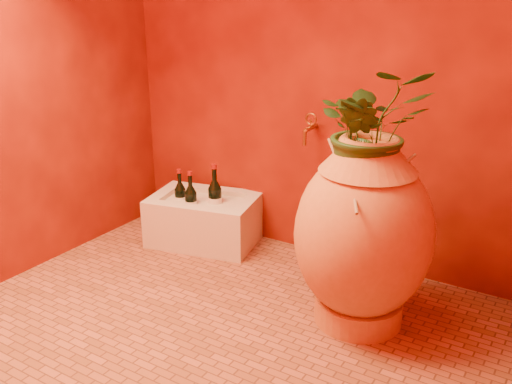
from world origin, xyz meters
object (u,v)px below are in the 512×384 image
Objects in this scene: wine_bottle_a at (215,200)px; wall_tap at (310,127)px; wine_bottle_b at (191,203)px; stone_basin at (204,220)px; wine_bottle_c at (180,198)px; amphora at (363,234)px.

wine_bottle_a is 0.75m from wall_tap.
wine_bottle_b is (-0.11, -0.09, -0.01)m from wine_bottle_a.
wine_bottle_c is (-0.15, -0.04, 0.13)m from stone_basin.
wall_tap reaches higher than wine_bottle_b.
wine_bottle_a is 1.19× the size of wine_bottle_c.
stone_basin is 4.30× the size of wall_tap.
stone_basin is (-1.16, 0.33, -0.31)m from amphora.
amphora is at bearing -42.80° from wall_tap.
wall_tap is (0.66, 0.24, 0.51)m from wine_bottle_b.
wine_bottle_a is at bearing 162.30° from amphora.
wall_tap is (0.62, 0.16, 0.64)m from stone_basin.
amphora is 0.80m from wall_tap.
wine_bottle_a is 2.09× the size of wall_tap.
amphora is 1.15m from wine_bottle_a.
wall_tap is at bearing 15.16° from wine_bottle_a.
wine_bottle_b is at bearing -18.80° from wine_bottle_c.
stone_basin is 2.45× the size of wine_bottle_c.
wine_bottle_a reaches higher than wine_bottle_c.
amphora reaches higher than wall_tap.
stone_basin is 0.16m from wine_bottle_a.
wine_bottle_c is at bearing 161.20° from wine_bottle_b.
wine_bottle_b is 1.06× the size of wine_bottle_c.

